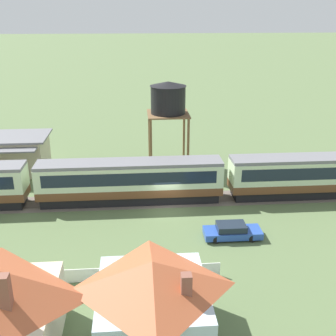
{
  "coord_description": "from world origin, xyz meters",
  "views": [
    {
      "loc": [
        -2.83,
        -35.96,
        17.87
      ],
      "look_at": [
        0.46,
        5.22,
        2.16
      ],
      "focal_mm": 45.0,
      "sensor_mm": 36.0,
      "label": 1
    }
  ],
  "objects_px": {
    "cottage_terracotta_roof_2": "(153,300)",
    "parked_car_blue_2": "(232,231)",
    "passenger_train": "(133,179)",
    "water_tower": "(168,100)"
  },
  "relations": [
    {
      "from": "passenger_train",
      "to": "parked_car_blue_2",
      "type": "bearing_deg",
      "value": -43.51
    },
    {
      "from": "passenger_train",
      "to": "parked_car_blue_2",
      "type": "distance_m",
      "value": 11.35
    },
    {
      "from": "cottage_terracotta_roof_2",
      "to": "parked_car_blue_2",
      "type": "xyz_separation_m",
      "value": [
        7.05,
        10.95,
        -2.1
      ]
    },
    {
      "from": "cottage_terracotta_roof_2",
      "to": "parked_car_blue_2",
      "type": "height_order",
      "value": "cottage_terracotta_roof_2"
    },
    {
      "from": "passenger_train",
      "to": "cottage_terracotta_roof_2",
      "type": "bearing_deg",
      "value": -86.68
    },
    {
      "from": "passenger_train",
      "to": "water_tower",
      "type": "height_order",
      "value": "water_tower"
    },
    {
      "from": "water_tower",
      "to": "cottage_terracotta_roof_2",
      "type": "distance_m",
      "value": 28.57
    },
    {
      "from": "water_tower",
      "to": "parked_car_blue_2",
      "type": "distance_m",
      "value": 18.96
    },
    {
      "from": "passenger_train",
      "to": "water_tower",
      "type": "distance_m",
      "value": 11.67
    },
    {
      "from": "water_tower",
      "to": "cottage_terracotta_roof_2",
      "type": "height_order",
      "value": "water_tower"
    }
  ]
}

